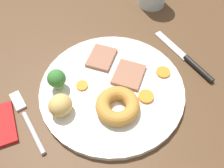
% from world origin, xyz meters
% --- Properties ---
extents(dining_table, '(1.20, 0.84, 0.04)m').
position_xyz_m(dining_table, '(0.00, 0.00, 0.02)').
color(dining_table, brown).
rests_on(dining_table, ground).
extents(dinner_plate, '(0.30, 0.30, 0.01)m').
position_xyz_m(dinner_plate, '(-0.01, -0.01, 0.04)').
color(dinner_plate, white).
rests_on(dinner_plate, dining_table).
extents(meat_slice_main, '(0.09, 0.09, 0.01)m').
position_xyz_m(meat_slice_main, '(0.03, -0.01, 0.05)').
color(meat_slice_main, '#9E664C').
rests_on(meat_slice_main, dinner_plate).
extents(meat_slice_under, '(0.09, 0.08, 0.01)m').
position_xyz_m(meat_slice_under, '(0.01, 0.06, 0.05)').
color(meat_slice_under, '#9E664C').
rests_on(meat_slice_under, dinner_plate).
extents(yorkshire_pudding, '(0.08, 0.08, 0.03)m').
position_xyz_m(yorkshire_pudding, '(-0.03, -0.06, 0.06)').
color(yorkshire_pudding, '#C68938').
rests_on(yorkshire_pudding, dinner_plate).
extents(roast_potato_left, '(0.06, 0.06, 0.04)m').
position_xyz_m(roast_potato_left, '(-0.12, -0.01, 0.07)').
color(roast_potato_left, '#D8B260').
rests_on(roast_potato_left, dinner_plate).
extents(carrot_coin_front, '(0.03, 0.03, 0.01)m').
position_xyz_m(carrot_coin_front, '(0.03, -0.07, 0.05)').
color(carrot_coin_front, orange).
rests_on(carrot_coin_front, dinner_plate).
extents(carrot_coin_back, '(0.03, 0.03, 0.01)m').
position_xyz_m(carrot_coin_back, '(0.10, -0.04, 0.05)').
color(carrot_coin_back, orange).
rests_on(carrot_coin_back, dinner_plate).
extents(carrot_coin_side, '(0.02, 0.02, 0.00)m').
position_xyz_m(carrot_coin_side, '(-0.07, 0.02, 0.05)').
color(carrot_coin_side, orange).
rests_on(carrot_coin_side, dinner_plate).
extents(broccoli_floret, '(0.04, 0.04, 0.05)m').
position_xyz_m(broccoli_floret, '(-0.11, 0.04, 0.08)').
color(broccoli_floret, '#8CB766').
rests_on(broccoli_floret, dinner_plate).
extents(fork, '(0.02, 0.15, 0.01)m').
position_xyz_m(fork, '(-0.19, 0.01, 0.04)').
color(fork, silver).
rests_on(fork, dining_table).
extents(knife, '(0.02, 0.19, 0.01)m').
position_xyz_m(knife, '(0.18, -0.03, 0.04)').
color(knife, black).
rests_on(knife, dining_table).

